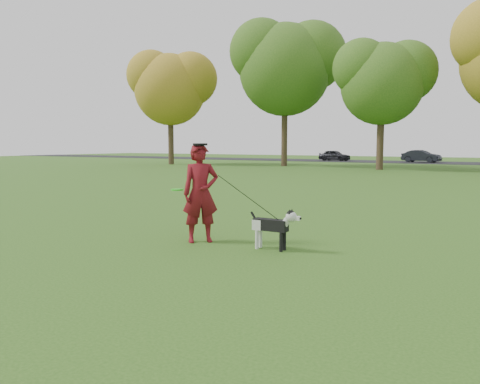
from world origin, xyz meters
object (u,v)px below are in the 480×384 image
Objects in this scene: man at (201,193)px; car_mid at (421,156)px; dog at (274,224)px; car_left at (335,155)px.

man is 0.51× the size of car_mid.
man is 1.88× the size of dog.
car_left is (-12.70, 40.49, 0.13)m from dog.
man is 42.09m from car_left.
man is 40.65m from car_mid.
man reaches higher than car_left.
dog is at bearing -42.24° from man.
man is at bearing -156.69° from car_left.
car_mid is (-2.58, 40.57, -0.30)m from man.
man is 1.55m from dog.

